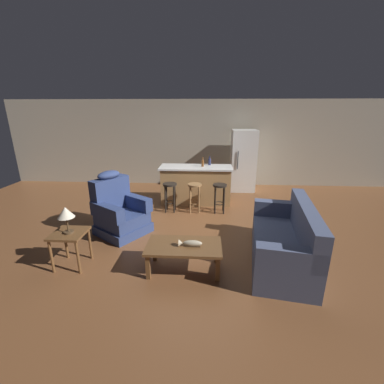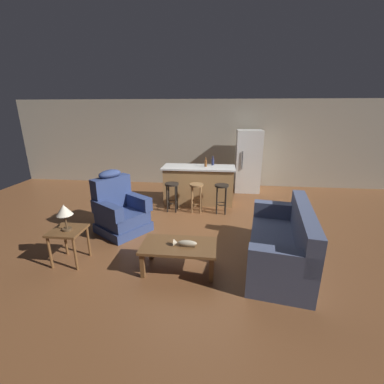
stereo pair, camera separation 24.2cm
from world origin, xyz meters
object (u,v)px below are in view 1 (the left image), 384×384
couch (285,242)px  kitchen_island (196,185)px  bar_stool_middle (195,193)px  bottle_short_amber (203,163)px  bar_stool_left (170,192)px  refrigerator (243,161)px  fish_figurine (190,243)px  recliner_near_lamp (119,212)px  end_table (70,238)px  table_lamp (66,214)px  coffee_table (184,248)px  bar_stool_right (220,193)px  bottle_tall_green (210,162)px

couch → kitchen_island: size_ratio=1.12×
bar_stool_middle → bottle_short_amber: 0.88m
bar_stool_left → refrigerator: bearing=44.0°
kitchen_island → refrigerator: bearing=42.2°
bar_stool_left → bottle_short_amber: bottle_short_amber is taller
bar_stool_left → kitchen_island: bearing=47.7°
fish_figurine → couch: couch is taller
recliner_near_lamp → bar_stool_left: (0.84, 1.12, 0.05)m
end_table → bottle_short_amber: size_ratio=2.45×
table_lamp → bar_stool_left: (1.19, 2.31, -0.40)m
coffee_table → bar_stool_left: bar_stool_left is taller
couch → recliner_near_lamp: size_ratio=1.68×
bar_stool_right → bar_stool_middle: bearing=180.0°
table_lamp → bottle_short_amber: bottle_short_amber is taller
fish_figurine → kitchen_island: size_ratio=0.19×
couch → refrigerator: 3.86m
bar_stool_left → bar_stool_right: same height
end_table → refrigerator: bearing=53.1°
coffee_table → bar_stool_right: (0.62, 2.32, 0.11)m
recliner_near_lamp → kitchen_island: recliner_near_lamp is taller
table_lamp → refrigerator: 5.16m
end_table → bottle_short_amber: bottle_short_amber is taller
end_table → kitchen_island: (1.77, 2.92, 0.02)m
coffee_table → kitchen_island: bearing=89.1°
fish_figurine → bottle_tall_green: bottle_tall_green is taller
bar_stool_middle → refrigerator: refrigerator is taller
coffee_table → refrigerator: refrigerator is taller
kitchen_island → bar_stool_right: size_ratio=2.65×
recliner_near_lamp → bottle_tall_green: bearing=82.7°
bar_stool_middle → refrigerator: (1.32, 1.83, 0.41)m
couch → kitchen_island: 3.03m
kitchen_island → bar_stool_right: (0.58, -0.63, -0.01)m
coffee_table → bar_stool_middle: 2.32m
kitchen_island → refrigerator: size_ratio=1.02×
couch → recliner_near_lamp: bearing=-7.0°
fish_figurine → table_lamp: table_lamp is taller
refrigerator → bottle_tall_green: 1.40m
table_lamp → refrigerator: (3.08, 4.14, 0.01)m
kitchen_island → bottle_short_amber: bearing=6.7°
recliner_near_lamp → couch: bearing=17.9°
table_lamp → bottle_short_amber: 3.54m
end_table → bottle_tall_green: size_ratio=2.44×
recliner_near_lamp → bar_stool_right: bearing=63.8°
bottle_short_amber → fish_figurine: bearing=-92.3°
end_table → bar_stool_middle: 2.90m
fish_figurine → bottle_short_amber: bottle_short_amber is taller
couch → table_lamp: bearing=15.1°
coffee_table → recliner_near_lamp: 1.81m
bar_stool_middle → bottle_tall_green: 1.07m
kitchen_island → recliner_near_lamp: bearing=-128.8°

